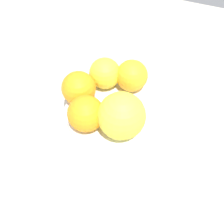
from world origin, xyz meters
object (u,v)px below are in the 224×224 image
at_px(fruit_bowl, 112,114).
at_px(orange_in_bowl_3, 86,114).
at_px(orange_in_bowl_0, 122,116).
at_px(orange_in_bowl_4, 105,73).
at_px(orange_in_bowl_1, 132,76).
at_px(orange_in_bowl_2, 79,88).

bearing_deg(fruit_bowl, orange_in_bowl_3, -24.09).
height_order(orange_in_bowl_0, orange_in_bowl_4, orange_in_bowl_0).
relative_size(orange_in_bowl_1, orange_in_bowl_2, 0.97).
bearing_deg(orange_in_bowl_3, orange_in_bowl_4, -174.71).
bearing_deg(orange_in_bowl_2, orange_in_bowl_0, 69.45).
distance_m(fruit_bowl, orange_in_bowl_4, 0.08).
xyz_separation_m(fruit_bowl, orange_in_bowl_4, (-0.05, -0.04, 0.06)).
xyz_separation_m(orange_in_bowl_0, orange_in_bowl_1, (-0.11, -0.02, -0.01)).
bearing_deg(fruit_bowl, orange_in_bowl_2, -83.35).
distance_m(orange_in_bowl_1, orange_in_bowl_4, 0.06).
height_order(fruit_bowl, orange_in_bowl_2, orange_in_bowl_2).
xyz_separation_m(fruit_bowl, orange_in_bowl_1, (-0.06, 0.02, 0.06)).
relative_size(orange_in_bowl_0, orange_in_bowl_4, 1.32).
xyz_separation_m(orange_in_bowl_0, orange_in_bowl_4, (-0.10, -0.07, -0.01)).
relative_size(orange_in_bowl_1, orange_in_bowl_3, 0.96).
height_order(fruit_bowl, orange_in_bowl_3, orange_in_bowl_3).
bearing_deg(fruit_bowl, orange_in_bowl_0, 38.27).
distance_m(orange_in_bowl_2, orange_in_bowl_4, 0.07).
bearing_deg(orange_in_bowl_1, orange_in_bowl_0, 9.97).
bearing_deg(orange_in_bowl_0, orange_in_bowl_2, -110.55).
relative_size(orange_in_bowl_0, orange_in_bowl_3, 1.27).
bearing_deg(orange_in_bowl_1, fruit_bowl, -14.63).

